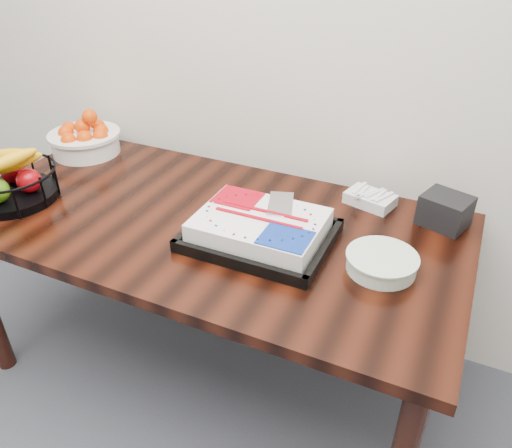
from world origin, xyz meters
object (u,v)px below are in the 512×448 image
at_px(napkin_box, 445,211).
at_px(plate_stack, 381,263).
at_px(cake_tray, 260,229).
at_px(tangerine_bowl, 84,135).
at_px(fruit_basket, 9,181).
at_px(table, 206,239).

bearing_deg(napkin_box, plate_stack, -110.92).
relative_size(cake_tray, plate_stack, 2.13).
height_order(tangerine_bowl, fruit_basket, tangerine_bowl).
bearing_deg(fruit_basket, tangerine_bowl, 94.91).
bearing_deg(fruit_basket, napkin_box, 18.50).
relative_size(table, fruit_basket, 5.20).
xyz_separation_m(table, tangerine_bowl, (-0.76, 0.27, 0.17)).
relative_size(table, plate_stack, 8.30).
relative_size(plate_stack, napkin_box, 1.43).
bearing_deg(napkin_box, cake_tray, -146.04).
bearing_deg(fruit_basket, plate_stack, 6.23).
distance_m(tangerine_bowl, plate_stack, 1.43).
relative_size(tangerine_bowl, napkin_box, 2.05).
bearing_deg(cake_tray, plate_stack, 1.18).
relative_size(fruit_basket, napkin_box, 2.28).
xyz_separation_m(table, cake_tray, (0.23, -0.04, 0.13)).
height_order(table, cake_tray, cake_tray).
relative_size(tangerine_bowl, fruit_basket, 0.90).
bearing_deg(tangerine_bowl, napkin_box, 1.86).
xyz_separation_m(tangerine_bowl, napkin_box, (1.53, 0.05, -0.03)).
xyz_separation_m(table, fruit_basket, (-0.72, -0.18, 0.16)).
xyz_separation_m(tangerine_bowl, fruit_basket, (0.04, -0.45, -0.01)).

